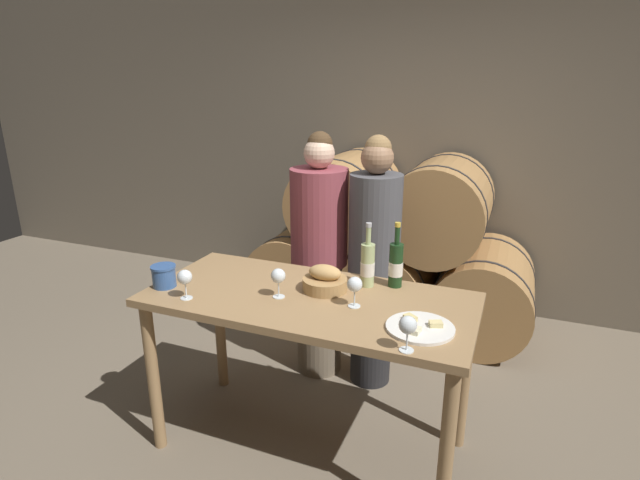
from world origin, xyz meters
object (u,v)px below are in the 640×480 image
(tasting_table, at_px, (309,318))
(cheese_plate, at_px, (420,327))
(wine_bottle_red, at_px, (396,265))
(bread_basket, at_px, (325,281))
(wine_bottle_white, at_px, (368,264))
(wine_glass_far_left, at_px, (185,278))
(blue_crock, at_px, (164,275))
(wine_glass_left, at_px, (278,277))
(person_right, at_px, (374,263))
(person_left, at_px, (319,257))
(wine_glass_right, at_px, (408,326))
(wine_glass_center, at_px, (355,285))

(tasting_table, distance_m, cheese_plate, 0.62)
(wine_bottle_red, height_order, bread_basket, wine_bottle_red)
(wine_bottle_white, xyz_separation_m, wine_glass_far_left, (-0.78, -0.49, -0.01))
(blue_crock, distance_m, wine_glass_left, 0.62)
(person_right, distance_m, wine_glass_left, 0.87)
(person_left, bearing_deg, wine_glass_left, -82.01)
(bread_basket, distance_m, wine_glass_far_left, 0.70)
(person_left, xyz_separation_m, bread_basket, (0.29, -0.64, 0.13))
(blue_crock, height_order, wine_glass_right, wine_glass_right)
(wine_bottle_red, height_order, wine_glass_right, wine_bottle_red)
(wine_bottle_red, bearing_deg, wine_glass_right, -71.97)
(wine_glass_left, bearing_deg, wine_glass_center, 5.95)
(wine_glass_left, distance_m, wine_glass_center, 0.38)
(tasting_table, bearing_deg, bread_basket, 65.04)
(wine_glass_right, bearing_deg, cheese_plate, 85.75)
(person_right, relative_size, bread_basket, 7.08)
(person_right, relative_size, wine_glass_left, 10.77)
(wine_bottle_white, relative_size, blue_crock, 2.67)
(wine_glass_center, bearing_deg, person_left, 122.76)
(bread_basket, xyz_separation_m, cheese_plate, (0.54, -0.24, -0.04))
(wine_bottle_red, bearing_deg, wine_glass_far_left, -149.36)
(blue_crock, distance_m, cheese_plate, 1.33)
(wine_bottle_red, xyz_separation_m, wine_glass_center, (-0.12, -0.32, -0.01))
(wine_bottle_red, bearing_deg, wine_glass_center, -110.62)
(blue_crock, bearing_deg, person_left, 61.39)
(blue_crock, bearing_deg, wine_glass_center, 8.26)
(bread_basket, bearing_deg, wine_bottle_red, 30.25)
(wine_bottle_white, height_order, blue_crock, wine_bottle_white)
(wine_glass_far_left, height_order, wine_glass_left, same)
(cheese_plate, relative_size, wine_glass_far_left, 1.98)
(cheese_plate, xyz_separation_m, wine_glass_center, (-0.34, 0.11, 0.10))
(bread_basket, height_order, wine_glass_right, wine_glass_right)
(wine_bottle_white, bearing_deg, wine_bottle_red, 20.42)
(wine_bottle_red, xyz_separation_m, wine_bottle_white, (-0.14, -0.05, -0.00))
(tasting_table, height_order, wine_bottle_white, wine_bottle_white)
(person_left, bearing_deg, wine_bottle_red, -36.47)
(wine_bottle_white, distance_m, wine_glass_center, 0.27)
(tasting_table, distance_m, blue_crock, 0.79)
(wine_glass_left, bearing_deg, wine_bottle_white, 39.95)
(person_right, height_order, blue_crock, person_right)
(wine_glass_left, bearing_deg, blue_crock, -170.31)
(wine_bottle_red, bearing_deg, wine_glass_left, -144.61)
(wine_bottle_white, distance_m, wine_glass_right, 0.67)
(person_left, distance_m, wine_bottle_red, 0.79)
(wine_bottle_red, relative_size, blue_crock, 2.69)
(wine_bottle_white, relative_size, wine_glass_center, 2.27)
(cheese_plate, height_order, wine_glass_far_left, wine_glass_far_left)
(tasting_table, relative_size, bread_basket, 7.14)
(tasting_table, xyz_separation_m, wine_bottle_red, (0.37, 0.29, 0.24))
(cheese_plate, xyz_separation_m, wine_glass_left, (-0.72, 0.07, 0.10))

